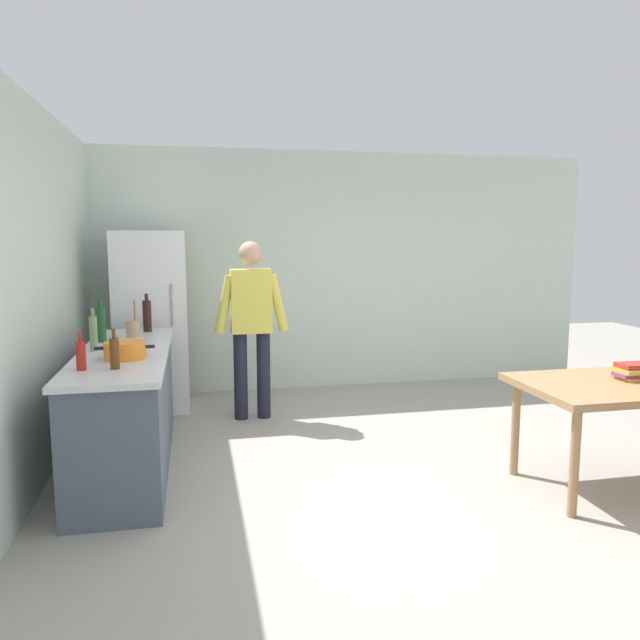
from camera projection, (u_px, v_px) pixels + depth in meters
ground_plane at (414, 486)px, 4.23m from camera, size 14.00×14.00×0.00m
wall_back at (323, 271)px, 6.96m from camera, size 6.40×0.12×2.70m
wall_left at (8, 300)px, 3.71m from camera, size 0.12×5.60×2.70m
kitchen_counter at (126, 409)px, 4.54m from camera, size 0.64×2.20×0.90m
refrigerator at (152, 321)px, 6.05m from camera, size 0.70×0.67×1.80m
person at (251, 318)px, 5.69m from camera, size 0.70×0.22×1.70m
dining_table at (623, 393)px, 4.14m from camera, size 1.40×0.90×0.75m
cooking_pot at (125, 350)px, 4.16m from camera, size 0.40×0.28×0.12m
utensil_jar at (133, 328)px, 5.07m from camera, size 0.11×0.11×0.32m
bottle_vinegar_tall at (93, 333)px, 4.43m from camera, size 0.06×0.06×0.32m
bottle_wine_dark at (147, 315)px, 5.36m from camera, size 0.08×0.08×0.34m
bottle_beer_brown at (115, 353)px, 3.83m from camera, size 0.06×0.06×0.26m
bottle_wine_green at (101, 324)px, 4.82m from camera, size 0.08×0.08×0.34m
bottle_sauce_red at (81, 355)px, 3.79m from camera, size 0.06×0.06×0.24m
book_stack at (635, 372)px, 4.20m from camera, size 0.29×0.20×0.11m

